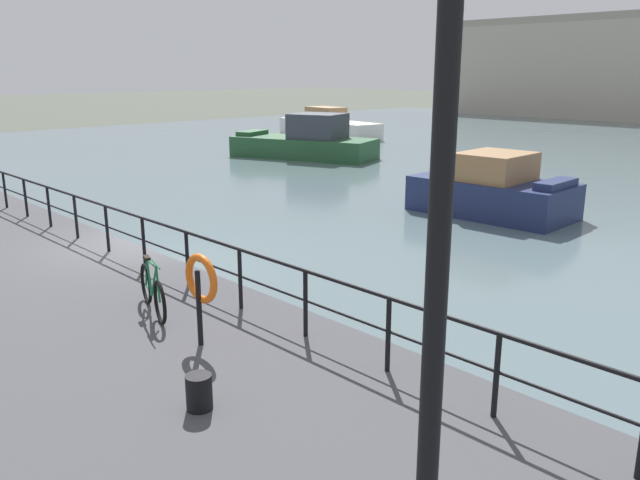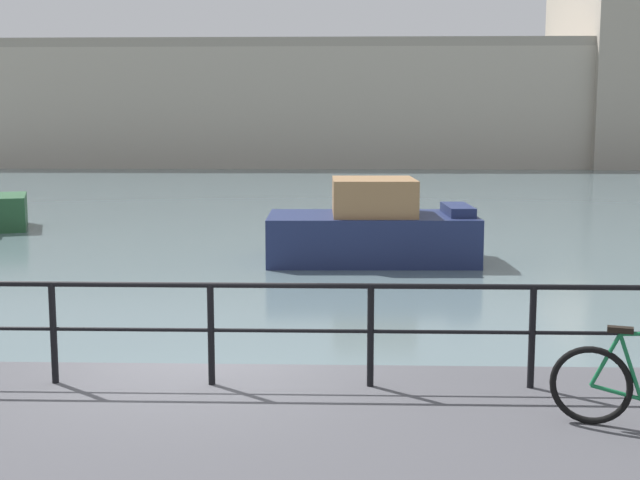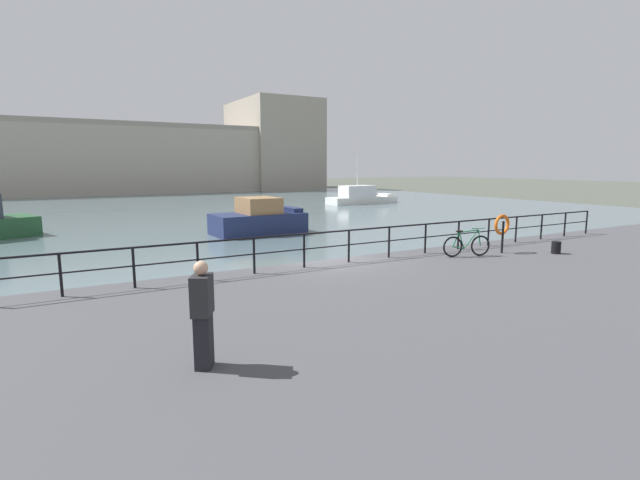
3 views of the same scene
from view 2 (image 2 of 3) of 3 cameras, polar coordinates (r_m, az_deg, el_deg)
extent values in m
plane|color=#4C5147|center=(9.88, -8.09, -12.81)|extent=(240.00, 240.00, 0.00)
cube|color=slate|center=(39.49, -0.56, 2.89)|extent=(80.00, 60.00, 0.01)
cube|color=#A89E8E|center=(71.83, 0.53, 8.84)|extent=(63.49, 15.69, 9.22)
cube|color=gray|center=(75.89, 20.85, 10.41)|extent=(11.66, 17.25, 14.84)
cube|color=gray|center=(64.56, 0.38, 13.36)|extent=(63.49, 0.60, 0.70)
cube|color=navy|center=(21.25, 3.51, 0.14)|extent=(5.28, 2.88, 1.20)
cube|color=#997047|center=(21.14, 3.67, 2.97)|extent=(2.12, 2.44, 0.91)
cube|color=navy|center=(21.41, 9.37, 2.05)|extent=(0.68, 1.92, 0.24)
cylinder|color=black|center=(9.14, -17.70, -6.11)|extent=(0.07, 0.07, 1.05)
cylinder|color=black|center=(8.74, -7.44, -6.44)|extent=(0.07, 0.07, 1.05)
cylinder|color=black|center=(8.63, 3.46, -6.57)|extent=(0.07, 0.07, 1.05)
cylinder|color=black|center=(8.83, 14.25, -6.47)|extent=(0.07, 0.07, 1.05)
cylinder|color=black|center=(8.51, 3.49, -3.15)|extent=(22.99, 0.06, 0.06)
cylinder|color=black|center=(8.62, 3.47, -6.24)|extent=(22.99, 0.04, 0.04)
torus|color=black|center=(7.98, 17.97, -9.40)|extent=(0.71, 0.27, 0.72)
cylinder|color=#146638|center=(7.93, 20.41, -8.09)|extent=(0.23, 0.10, 0.58)
cylinder|color=#146638|center=(7.99, 19.50, -9.74)|extent=(0.42, 0.16, 0.12)
cylinder|color=#146638|center=(7.91, 18.87, -7.74)|extent=(0.26, 0.11, 0.51)
cube|color=black|center=(7.84, 19.79, -5.77)|extent=(0.24, 0.15, 0.05)
camera|label=1|loc=(12.20, 82.41, 7.14)|focal=35.96mm
camera|label=3|loc=(10.46, -111.60, -0.67)|focal=26.18mm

